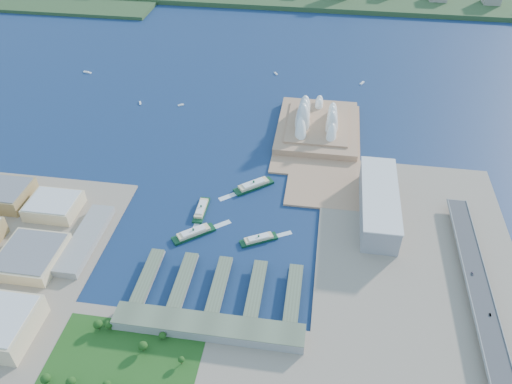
% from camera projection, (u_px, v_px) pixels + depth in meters
% --- Properties ---
extents(ground, '(3000.00, 3000.00, 0.00)m').
position_uv_depth(ground, '(221.00, 241.00, 626.75)').
color(ground, '#0E2245').
rests_on(ground, ground).
extents(east_land, '(240.00, 500.00, 3.00)m').
position_uv_depth(east_land, '(421.00, 294.00, 559.31)').
color(east_land, gray).
rests_on(east_land, ground).
extents(peninsula, '(135.00, 220.00, 3.00)m').
position_uv_depth(peninsula, '(318.00, 137.00, 813.62)').
color(peninsula, '#A97E5C').
rests_on(peninsula, ground).
extents(opera_house, '(134.00, 180.00, 58.00)m').
position_uv_depth(opera_house, '(318.00, 114.00, 810.21)').
color(opera_house, white).
rests_on(opera_house, peninsula).
extents(toaster_building, '(45.00, 155.00, 35.00)m').
position_uv_depth(toaster_building, '(379.00, 203.00, 652.81)').
color(toaster_building, gray).
rests_on(toaster_building, east_land).
extents(expressway, '(26.00, 340.00, 11.85)m').
position_uv_depth(expressway, '(481.00, 303.00, 539.95)').
color(expressway, gray).
rests_on(expressway, east_land).
extents(west_buildings, '(200.00, 280.00, 27.00)m').
position_uv_depth(west_buildings, '(2.00, 250.00, 591.62)').
color(west_buildings, '#977C4B').
rests_on(west_buildings, west_land).
extents(ferry_wharves, '(184.00, 90.00, 9.30)m').
position_uv_depth(ferry_wharves, '(219.00, 285.00, 564.41)').
color(ferry_wharves, '#536048').
rests_on(ferry_wharves, ground).
extents(terminal_building, '(200.00, 28.00, 12.00)m').
position_uv_depth(terminal_building, '(208.00, 327.00, 515.34)').
color(terminal_building, gray).
rests_on(terminal_building, south_land).
extents(park, '(150.00, 110.00, 16.00)m').
position_uv_depth(park, '(119.00, 363.00, 480.45)').
color(park, '#194714').
rests_on(park, south_land).
extents(ferry_a, '(13.25, 51.71, 9.77)m').
position_uv_depth(ferry_a, '(201.00, 208.00, 668.82)').
color(ferry_a, '#0E391E').
rests_on(ferry_a, ground).
extents(ferry_b, '(56.05, 49.57, 11.32)m').
position_uv_depth(ferry_b, '(254.00, 184.00, 708.64)').
color(ferry_b, '#0E391E').
rests_on(ferry_b, ground).
extents(ferry_c, '(53.18, 46.53, 10.69)m').
position_uv_depth(ferry_c, '(193.00, 232.00, 632.07)').
color(ferry_c, '#0E391E').
rests_on(ferry_c, ground).
extents(ferry_d, '(48.46, 34.05, 9.17)m').
position_uv_depth(ferry_d, '(259.00, 238.00, 624.55)').
color(ferry_d, '#0E391E').
rests_on(ferry_d, ground).
extents(boat_a, '(7.88, 12.82, 2.43)m').
position_uv_depth(boat_a, '(140.00, 103.00, 902.51)').
color(boat_a, white).
rests_on(boat_a, ground).
extents(boat_b, '(10.36, 9.33, 2.80)m').
position_uv_depth(boat_b, '(181.00, 105.00, 896.66)').
color(boat_b, white).
rests_on(boat_b, ground).
extents(boat_c, '(9.42, 14.07, 3.08)m').
position_uv_depth(boat_c, '(362.00, 83.00, 964.32)').
color(boat_c, white).
rests_on(boat_c, ground).
extents(boat_d, '(18.51, 8.29, 3.05)m').
position_uv_depth(boat_d, '(87.00, 72.00, 1001.22)').
color(boat_d, white).
rests_on(boat_d, ground).
extents(boat_e, '(8.87, 11.53, 2.77)m').
position_uv_depth(boat_e, '(276.00, 73.00, 996.84)').
color(boat_e, white).
rests_on(boat_e, ground).
extents(car_b, '(1.39, 3.99, 1.31)m').
position_uv_depth(car_b, '(490.00, 315.00, 519.67)').
color(car_b, slate).
rests_on(car_b, expressway).
extents(car_c, '(2.05, 5.04, 1.46)m').
position_uv_depth(car_c, '(472.00, 274.00, 563.76)').
color(car_c, slate).
rests_on(car_c, expressway).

